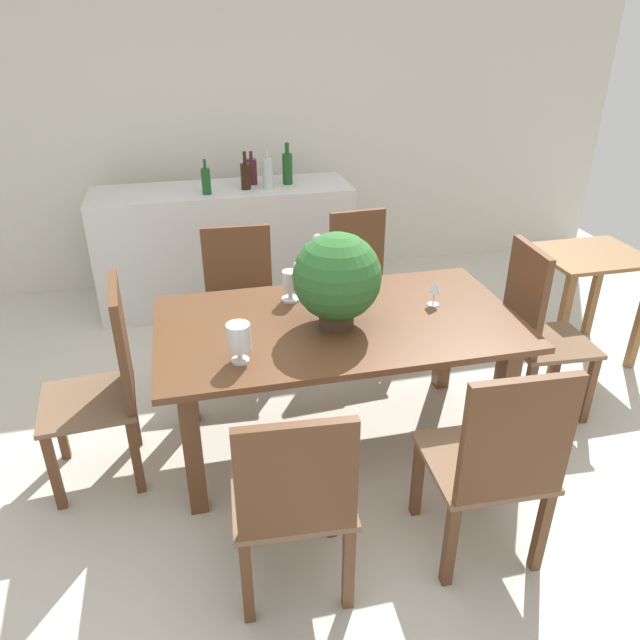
# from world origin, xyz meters

# --- Properties ---
(ground_plane) EXTENTS (7.04, 7.04, 0.00)m
(ground_plane) POSITION_xyz_m (0.00, 0.00, 0.00)
(ground_plane) COLOR beige
(back_wall) EXTENTS (6.40, 0.10, 2.60)m
(back_wall) POSITION_xyz_m (0.00, 2.60, 1.30)
(back_wall) COLOR beige
(back_wall) RESTS_ON ground
(dining_table) EXTENTS (1.84, 1.00, 0.75)m
(dining_table) POSITION_xyz_m (0.00, 0.07, 0.64)
(dining_table) COLOR brown
(dining_table) RESTS_ON ground
(chair_far_left) EXTENTS (0.50, 0.45, 0.94)m
(chair_far_left) POSITION_xyz_m (-0.41, 1.01, 0.53)
(chair_far_left) COLOR brown
(chair_far_left) RESTS_ON ground
(chair_head_end) EXTENTS (0.48, 0.49, 1.04)m
(chair_head_end) POSITION_xyz_m (-1.16, 0.08, 0.57)
(chair_head_end) COLOR brown
(chair_head_end) RESTS_ON ground
(chair_near_right) EXTENTS (0.50, 0.50, 1.01)m
(chair_near_right) POSITION_xyz_m (0.41, -0.89, 0.56)
(chair_near_right) COLOR brown
(chair_near_right) RESTS_ON ground
(chair_far_right) EXTENTS (0.44, 0.43, 0.99)m
(chair_far_right) POSITION_xyz_m (0.41, 1.01, 0.54)
(chair_far_right) COLOR brown
(chair_far_right) RESTS_ON ground
(chair_foot_end) EXTENTS (0.48, 0.45, 1.05)m
(chair_foot_end) POSITION_xyz_m (1.16, 0.08, 0.57)
(chair_foot_end) COLOR brown
(chair_foot_end) RESTS_ON ground
(chair_near_left) EXTENTS (0.50, 0.48, 0.95)m
(chair_near_left) POSITION_xyz_m (-0.42, -0.88, 0.53)
(chair_near_left) COLOR brown
(chair_near_left) RESTS_ON ground
(flower_centerpiece) EXTENTS (0.43, 0.43, 0.48)m
(flower_centerpiece) POSITION_xyz_m (-0.02, 0.03, 1.00)
(flower_centerpiece) COLOR #4C3828
(flower_centerpiece) RESTS_ON dining_table
(crystal_vase_left) EXTENTS (0.11, 0.11, 0.19)m
(crystal_vase_left) POSITION_xyz_m (-0.53, -0.22, 0.87)
(crystal_vase_left) COLOR silver
(crystal_vase_left) RESTS_ON dining_table
(crystal_vase_center_near) EXTENTS (0.10, 0.10, 0.17)m
(crystal_vase_center_near) POSITION_xyz_m (-0.19, 0.36, 0.85)
(crystal_vase_center_near) COLOR silver
(crystal_vase_center_near) RESTS_ON dining_table
(wine_glass) EXTENTS (0.07, 0.07, 0.15)m
(wine_glass) POSITION_xyz_m (0.54, 0.13, 0.85)
(wine_glass) COLOR silver
(wine_glass) RESTS_ON dining_table
(kitchen_counter) EXTENTS (1.96, 0.59, 0.95)m
(kitchen_counter) POSITION_xyz_m (-0.41, 2.00, 0.47)
(kitchen_counter) COLOR silver
(kitchen_counter) RESTS_ON ground
(wine_bottle_clear) EXTENTS (0.08, 0.08, 0.25)m
(wine_bottle_clear) POSITION_xyz_m (-0.16, 2.06, 1.05)
(wine_bottle_clear) COLOR #511E28
(wine_bottle_clear) RESTS_ON kitchen_counter
(wine_bottle_tall) EXTENTS (0.08, 0.08, 0.31)m
(wine_bottle_tall) POSITION_xyz_m (0.10, 2.00, 1.07)
(wine_bottle_tall) COLOR #194C1E
(wine_bottle_tall) RESTS_ON kitchen_counter
(wine_bottle_amber) EXTENTS (0.08, 0.08, 0.29)m
(wine_bottle_amber) POSITION_xyz_m (-0.06, 1.90, 1.07)
(wine_bottle_amber) COLOR #B2BFB7
(wine_bottle_amber) RESTS_ON kitchen_counter
(wine_bottle_dark) EXTENTS (0.07, 0.07, 0.28)m
(wine_bottle_dark) POSITION_xyz_m (-0.23, 1.93, 1.05)
(wine_bottle_dark) COLOR black
(wine_bottle_dark) RESTS_ON kitchen_counter
(wine_bottle_green) EXTENTS (0.07, 0.07, 0.25)m
(wine_bottle_green) POSITION_xyz_m (-0.52, 1.86, 1.05)
(wine_bottle_green) COLOR #194C1E
(wine_bottle_green) RESTS_ON kitchen_counter
(side_table) EXTENTS (0.66, 0.56, 0.76)m
(side_table) POSITION_xyz_m (1.83, 0.59, 0.58)
(side_table) COLOR brown
(side_table) RESTS_ON ground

